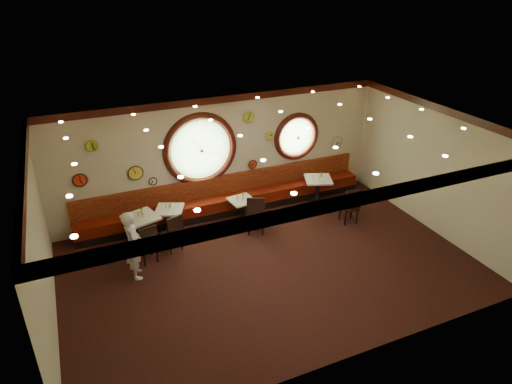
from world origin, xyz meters
name	(u,v)px	position (x,y,z in m)	size (l,w,h in m)	color
floor	(270,266)	(0.00, 0.00, 0.00)	(9.00, 6.00, 0.00)	black
ceiling	(272,131)	(0.00, 0.00, 3.20)	(9.00, 6.00, 0.02)	#B48833
wall_back	(222,155)	(0.00, 3.00, 1.60)	(9.00, 0.02, 3.20)	beige
wall_front	(352,285)	(0.00, -3.00, 1.60)	(9.00, 0.02, 3.20)	beige
wall_left	(39,251)	(-4.50, 0.00, 1.60)	(0.02, 6.00, 3.20)	beige
wall_right	(435,169)	(4.50, 0.00, 1.60)	(0.02, 6.00, 3.20)	beige
molding_back	(221,99)	(0.00, 2.95, 3.11)	(9.00, 0.10, 0.18)	#370F0A
molding_front	(360,199)	(0.00, -2.95, 3.11)	(9.00, 0.10, 0.18)	#370F0A
molding_left	(23,173)	(-4.45, 0.00, 3.11)	(0.10, 6.00, 0.18)	#370F0A
molding_right	(445,110)	(4.45, 0.00, 3.11)	(0.10, 6.00, 0.18)	#370F0A
banquette_base	(228,209)	(0.00, 2.72, 0.10)	(8.00, 0.55, 0.20)	black
banquette_seat	(227,201)	(0.00, 2.72, 0.35)	(8.00, 0.55, 0.30)	#5D1207
banquette_back	(224,185)	(0.00, 2.94, 0.75)	(8.00, 0.10, 0.55)	#63070D
porthole_left_glass	(200,149)	(-0.60, 3.00, 1.85)	(1.66, 1.66, 0.02)	#91C174
porthole_left_frame	(200,149)	(-0.60, 2.98, 1.85)	(1.98, 1.98, 0.18)	#370F0A
porthole_left_ring	(201,150)	(-0.60, 2.95, 1.85)	(1.61, 1.61, 0.03)	gold
porthole_right_glass	(296,136)	(2.20, 3.00, 1.80)	(1.10, 1.10, 0.02)	#91C174
porthole_right_frame	(296,137)	(2.20, 2.98, 1.80)	(1.38, 1.38, 0.18)	#370F0A
porthole_right_ring	(297,137)	(2.20, 2.95, 1.80)	(1.09, 1.09, 0.03)	gold
wall_clock_0	(269,136)	(1.35, 2.96, 1.95)	(0.22, 0.22, 0.03)	#CDCE44
wall_clock_1	(92,146)	(-3.20, 2.96, 2.35)	(0.26, 0.26, 0.03)	#9AB724
wall_clock_2	(80,180)	(-3.60, 2.96, 1.55)	(0.32, 0.32, 0.03)	red
wall_clock_3	(153,181)	(-1.90, 2.96, 1.20)	(0.20, 0.20, 0.03)	white
wall_clock_4	(252,164)	(0.85, 2.96, 1.20)	(0.24, 0.24, 0.03)	red
wall_clock_5	(136,173)	(-2.30, 2.96, 1.50)	(0.36, 0.36, 0.03)	yellow
wall_clock_6	(337,142)	(3.55, 2.96, 1.45)	(0.34, 0.34, 0.03)	silver
wall_clock_7	(249,117)	(0.75, 2.96, 2.55)	(0.30, 0.30, 0.03)	#ABC93F
table_a	(142,228)	(-2.45, 1.96, 0.51)	(0.92, 0.92, 0.81)	black
table_b	(170,218)	(-1.70, 2.23, 0.45)	(0.86, 0.86, 0.72)	black
table_c	(242,208)	(0.16, 2.07, 0.42)	(0.68, 0.68, 0.67)	black
table_d	(318,188)	(2.51, 2.18, 0.50)	(0.93, 0.93, 0.79)	black
chair_a	(148,242)	(-2.46, 1.22, 0.55)	(0.48, 0.48, 0.60)	black
chair_b	(173,231)	(-1.81, 1.45, 0.55)	(0.51, 0.51, 0.60)	black
chair_c	(256,212)	(0.27, 1.40, 0.61)	(0.59, 0.59, 0.66)	black
chair_d	(351,204)	(2.74, 0.88, 0.58)	(0.48, 0.48, 0.63)	black
condiment_a_salt	(138,215)	(-2.49, 2.00, 0.86)	(0.04, 0.04, 0.10)	silver
condiment_b_salt	(166,206)	(-1.77, 2.29, 0.78)	(0.04, 0.04, 0.11)	silver
condiment_c_salt	(238,198)	(0.06, 2.10, 0.72)	(0.04, 0.04, 0.11)	silver
condiment_d_salt	(313,177)	(2.38, 2.24, 0.84)	(0.04, 0.04, 0.10)	silver
condiment_a_pepper	(143,216)	(-2.40, 1.91, 0.86)	(0.03, 0.03, 0.10)	silver
condiment_b_pepper	(169,207)	(-1.71, 2.23, 0.78)	(0.04, 0.04, 0.11)	silver
condiment_c_pepper	(243,199)	(0.17, 2.02, 0.72)	(0.03, 0.03, 0.10)	#BBBBBF
condiment_d_pepper	(319,178)	(2.48, 2.10, 0.83)	(0.03, 0.03, 0.09)	#B9B9BE
condiment_a_bottle	(142,212)	(-2.40, 2.03, 0.90)	(0.05, 0.05, 0.17)	yellow
condiment_b_bottle	(170,205)	(-1.65, 2.30, 0.80)	(0.05, 0.05, 0.15)	gold
condiment_c_bottle	(243,196)	(0.21, 2.09, 0.76)	(0.05, 0.05, 0.17)	gold
condiment_d_bottle	(322,175)	(2.63, 2.22, 0.87)	(0.05, 0.05, 0.16)	gold
waiter	(133,245)	(-2.82, 0.84, 0.79)	(0.58, 0.38, 1.59)	white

